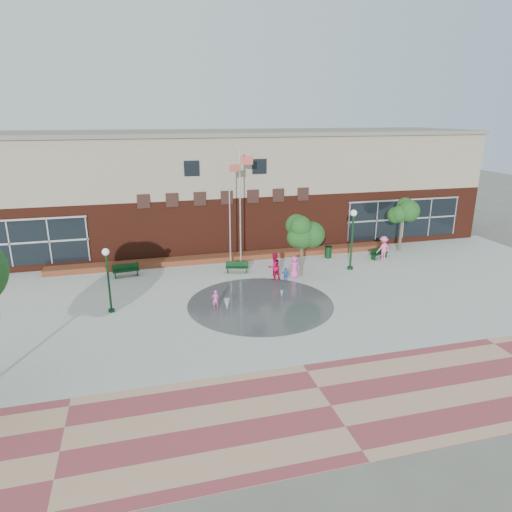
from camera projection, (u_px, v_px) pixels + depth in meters
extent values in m
plane|color=#666056|center=(276.00, 326.00, 23.56)|extent=(120.00, 120.00, 0.00)
cube|color=#A8A8A0|center=(256.00, 297.00, 27.25)|extent=(46.00, 18.00, 0.01)
cube|color=#953A40|center=(331.00, 406.00, 17.10)|extent=(46.00, 6.00, 0.01)
cylinder|color=#383A3D|center=(260.00, 304.00, 26.33)|extent=(8.40, 8.40, 0.01)
cube|color=#4A1B11|center=(216.00, 215.00, 39.04)|extent=(44.00, 10.00, 4.50)
cube|color=gray|center=(214.00, 161.00, 37.71)|extent=(44.00, 10.00, 4.50)
cube|color=slate|center=(214.00, 133.00, 37.03)|extent=(44.40, 10.40, 0.30)
cube|color=black|center=(10.00, 244.00, 30.78)|extent=(10.00, 0.12, 3.19)
cube|color=black|center=(403.00, 219.00, 38.12)|extent=(10.00, 0.12, 3.19)
cube|color=black|center=(192.00, 168.00, 32.45)|extent=(1.10, 0.10, 1.10)
cube|color=black|center=(259.00, 166.00, 33.67)|extent=(1.10, 0.10, 1.10)
cube|color=maroon|center=(230.00, 260.00, 34.27)|extent=(26.00, 1.20, 0.40)
cylinder|color=silver|center=(230.00, 215.00, 31.88)|extent=(0.09, 0.09, 7.51)
sphere|color=silver|center=(229.00, 159.00, 30.76)|extent=(0.15, 0.15, 0.15)
cube|color=#BC4B42|center=(235.00, 168.00, 31.11)|extent=(0.81, 0.19, 0.50)
cylinder|color=silver|center=(240.00, 209.00, 32.69)|extent=(0.10, 0.10, 8.02)
sphere|color=silver|center=(240.00, 151.00, 31.48)|extent=(0.16, 0.16, 0.16)
cube|color=#BC4B42|center=(246.00, 160.00, 31.72)|extent=(0.91, 0.18, 0.57)
cylinder|color=black|center=(109.00, 284.00, 24.78)|extent=(0.12, 0.12, 3.30)
cylinder|color=black|center=(112.00, 310.00, 25.25)|extent=(0.35, 0.35, 0.16)
sphere|color=silver|center=(106.00, 252.00, 24.24)|extent=(0.39, 0.39, 0.39)
cylinder|color=black|center=(352.00, 243.00, 31.65)|extent=(0.14, 0.14, 3.84)
cylinder|color=black|center=(350.00, 268.00, 32.20)|extent=(0.41, 0.41, 0.18)
sphere|color=silver|center=(354.00, 213.00, 31.02)|extent=(0.45, 0.45, 0.45)
cube|color=black|center=(126.00, 271.00, 30.59)|extent=(1.78, 0.66, 0.06)
cube|color=black|center=(126.00, 267.00, 30.71)|extent=(1.73, 0.22, 0.43)
cube|color=black|center=(237.00, 268.00, 31.35)|extent=(1.63, 0.86, 0.05)
cube|color=black|center=(237.00, 264.00, 31.48)|extent=(1.52, 0.48, 0.39)
cube|color=black|center=(379.00, 254.00, 34.48)|extent=(1.65, 1.03, 0.05)
cube|color=black|center=(377.00, 250.00, 34.57)|extent=(1.49, 0.67, 0.40)
cylinder|color=black|center=(328.00, 252.00, 34.66)|extent=(0.52, 0.52, 0.87)
cylinder|color=black|center=(328.00, 247.00, 34.53)|extent=(0.56, 0.56, 0.05)
cylinder|color=#473C2C|center=(301.00, 258.00, 30.56)|extent=(0.17, 0.17, 2.54)
cylinder|color=#473C2C|center=(401.00, 235.00, 36.15)|extent=(0.22, 0.22, 2.59)
cone|color=white|center=(227.00, 311.00, 25.44)|extent=(0.34, 0.34, 0.66)
cone|color=white|center=(282.00, 298.00, 27.21)|extent=(0.19, 0.19, 0.43)
imported|color=#E04CA1|center=(215.00, 299.00, 25.60)|extent=(0.41, 0.28, 1.07)
imported|color=#B80837|center=(274.00, 267.00, 29.88)|extent=(1.07, 0.95, 1.83)
imported|color=#DD49A3|center=(294.00, 267.00, 30.35)|extent=(0.79, 0.56, 1.51)
imported|color=blue|center=(286.00, 275.00, 29.55)|extent=(0.61, 0.55, 1.00)
imported|color=pink|center=(383.00, 248.00, 34.08)|extent=(1.30, 0.93, 1.82)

